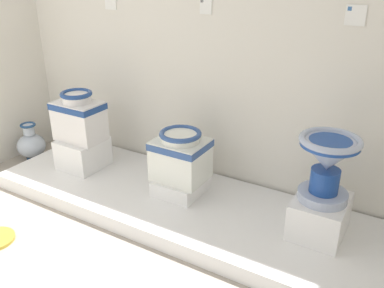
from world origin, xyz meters
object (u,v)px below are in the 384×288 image
at_px(plinth_block_tall_cobalt, 83,153).
at_px(plinth_block_slender_white, 319,216).
at_px(antique_toilet_pale_glazed, 181,154).
at_px(info_placard_second, 206,6).
at_px(antique_toilet_slender_white, 328,160).
at_px(info_placard_first, 110,2).
at_px(plinth_block_pale_glazed, 181,185).
at_px(antique_toilet_tall_cobalt, 79,116).
at_px(decorative_vase_corner, 31,144).
at_px(info_placard_third, 355,15).

bearing_deg(plinth_block_tall_cobalt, plinth_block_slender_white, 2.03).
distance_m(antique_toilet_pale_glazed, info_placard_second, 1.10).
relative_size(antique_toilet_pale_glazed, info_placard_second, 3.38).
height_order(plinth_block_tall_cobalt, antique_toilet_slender_white, antique_toilet_slender_white).
height_order(antique_toilet_slender_white, info_placard_first, info_placard_first).
bearing_deg(plinth_block_pale_glazed, antique_toilet_pale_glazed, 0.00).
xyz_separation_m(plinth_block_pale_glazed, antique_toilet_slender_white, (1.05, 0.01, 0.47)).
height_order(plinth_block_pale_glazed, info_placard_second, info_placard_second).
xyz_separation_m(plinth_block_tall_cobalt, antique_toilet_tall_cobalt, (-0.00, 0.00, 0.34)).
relative_size(antique_toilet_tall_cobalt, decorative_vase_corner, 1.14).
distance_m(antique_toilet_tall_cobalt, antique_toilet_slender_white, 2.01).
height_order(plinth_block_pale_glazed, decorative_vase_corner, decorative_vase_corner).
bearing_deg(info_placard_first, info_placard_second, -0.00).
distance_m(plinth_block_tall_cobalt, info_placard_first, 1.29).
bearing_deg(info_placard_first, decorative_vase_corner, -148.49).
height_order(plinth_block_tall_cobalt, plinth_block_slender_white, same).
bearing_deg(antique_toilet_pale_glazed, info_placard_third, 22.05).
relative_size(antique_toilet_pale_glazed, info_placard_third, 3.16).
xyz_separation_m(info_placard_first, info_placard_second, (0.91, -0.00, 0.01)).
xyz_separation_m(antique_toilet_tall_cobalt, plinth_block_slender_white, (2.01, 0.07, -0.34)).
height_order(plinth_block_pale_glazed, info_placard_first, info_placard_first).
bearing_deg(antique_toilet_pale_glazed, info_placard_second, 94.04).
distance_m(plinth_block_pale_glazed, plinth_block_slender_white, 1.05).
bearing_deg(antique_toilet_tall_cobalt, info_placard_second, 26.74).
xyz_separation_m(plinth_block_pale_glazed, info_placard_first, (-0.94, 0.41, 1.27)).
relative_size(antique_toilet_slender_white, info_placard_second, 3.72).
bearing_deg(info_placard_first, plinth_block_slender_white, -11.34).
height_order(plinth_block_slender_white, decorative_vase_corner, plinth_block_slender_white).
xyz_separation_m(antique_toilet_pale_glazed, info_placard_third, (1.01, 0.41, 1.02)).
height_order(plinth_block_tall_cobalt, antique_toilet_tall_cobalt, antique_toilet_tall_cobalt).
relative_size(plinth_block_slender_white, info_placard_third, 3.22).
bearing_deg(info_placard_first, antique_toilet_slender_white, -11.34).
height_order(plinth_block_pale_glazed, info_placard_third, info_placard_third).
distance_m(antique_toilet_slender_white, info_placard_first, 2.18).
xyz_separation_m(antique_toilet_tall_cobalt, info_placard_second, (0.93, 0.47, 0.88)).
distance_m(antique_toilet_slender_white, decorative_vase_corner, 2.77).
bearing_deg(info_placard_third, antique_toilet_tall_cobalt, -166.62).
distance_m(antique_toilet_pale_glazed, plinth_block_slender_white, 1.07).
height_order(plinth_block_tall_cobalt, antique_toilet_pale_glazed, antique_toilet_pale_glazed).
distance_m(info_placard_first, decorative_vase_corner, 1.55).
xyz_separation_m(antique_toilet_tall_cobalt, antique_toilet_pale_glazed, (0.96, 0.06, -0.15)).
bearing_deg(decorative_vase_corner, plinth_block_slender_white, 1.11).
bearing_deg(info_placard_first, info_placard_third, 0.00).
relative_size(plinth_block_pale_glazed, info_placard_third, 3.01).
distance_m(antique_toilet_slender_white, info_placard_second, 1.41).
bearing_deg(plinth_block_tall_cobalt, info_placard_second, 26.74).
height_order(info_placard_first, info_placard_third, info_placard_third).
height_order(antique_toilet_slender_white, info_placard_second, info_placard_second).
relative_size(plinth_block_pale_glazed, plinth_block_slender_white, 0.94).
height_order(info_placard_first, info_placard_second, info_placard_second).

